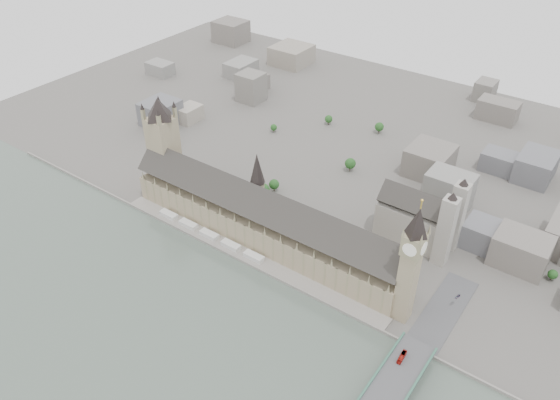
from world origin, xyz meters
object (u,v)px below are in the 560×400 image
Objects in this scene: victoria_tower at (163,142)px; car_approach at (458,296)px; palace_of_westminster at (263,219)px; westminster_abbey at (420,219)px; elizabeth_tower at (411,258)px; red_bus_north at (402,357)px.

victoria_tower is 293.29m from car_approach.
westminster_abbey is (110.92, 75.30, 2.38)m from palace_of_westminster.
victoria_tower is 1.47× the size of westminster_abbey.
westminster_abbey is at bearing 107.29° from elizabeth_tower.
red_bus_north is 76.98m from car_approach.
victoria_tower is 244.79m from westminster_abbey.
red_bus_north is at bearing -70.15° from westminster_abbey.
car_approach is at bearing 2.91° from victoria_tower.
elizabeth_tower is 64.54m from car_approach.
palace_of_westminster is 142.94m from elizabeth_tower.
red_bus_north is (20.08, -43.65, -46.18)m from elizabeth_tower.
westminster_abbey is 79.70m from car_approach.
palace_of_westminster is 2.47× the size of elizabeth_tower.
elizabeth_tower is 1.07× the size of victoria_tower.
victoria_tower is at bearing 164.37° from red_bus_north.
elizabeth_tower is 260.64m from victoria_tower.
red_bus_north reaches higher than car_approach.
victoria_tower is 8.40× the size of red_bus_north.
car_approach is at bearing 79.71° from red_bus_north.
elizabeth_tower reaches higher than car_approach.
red_bus_north is (47.16, -130.65, -13.17)m from westminster_abbey.
car_approach is (29.56, 32.74, -47.11)m from elizabeth_tower.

